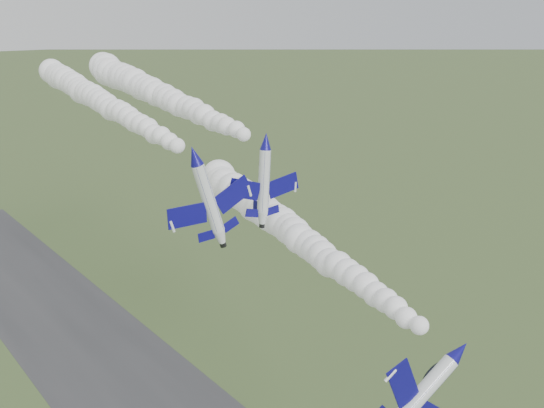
% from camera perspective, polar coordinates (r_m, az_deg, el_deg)
% --- Properties ---
extents(jet_lead, '(6.34, 11.89, 7.88)m').
position_cam_1_polar(jet_lead, '(56.22, 17.30, -13.13)').
color(jet_lead, silver).
extents(smoke_trail_jet_lead, '(15.98, 55.45, 5.44)m').
position_cam_1_polar(smoke_trail_jet_lead, '(77.72, 1.79, -2.66)').
color(smoke_trail_jet_lead, white).
extents(jet_pair_left, '(10.30, 12.62, 3.92)m').
position_cam_1_polar(jet_pair_left, '(65.56, -7.28, 4.54)').
color(jet_pair_left, silver).
extents(smoke_trail_jet_pair_left, '(16.44, 68.56, 4.90)m').
position_cam_1_polar(smoke_trail_jet_pair_left, '(100.28, -16.20, 9.52)').
color(smoke_trail_jet_pair_left, white).
extents(jet_pair_right, '(9.79, 11.66, 2.90)m').
position_cam_1_polar(jet_pair_right, '(71.16, -0.54, 5.94)').
color(jet_pair_right, silver).
extents(smoke_trail_jet_pair_right, '(12.86, 65.37, 5.71)m').
position_cam_1_polar(smoke_trail_jet_pair_right, '(101.99, -10.85, 10.23)').
color(smoke_trail_jet_pair_right, white).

